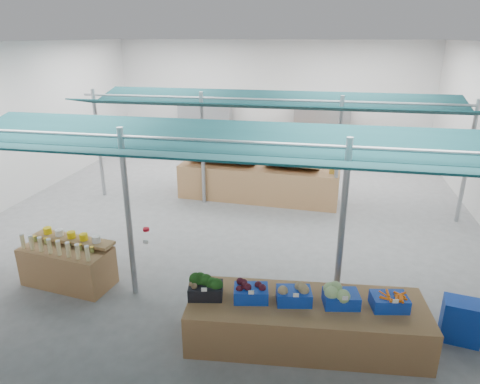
{
  "coord_description": "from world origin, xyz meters",
  "views": [
    {
      "loc": [
        2.15,
        -10.09,
        4.35
      ],
      "look_at": [
        0.43,
        -1.6,
        1.16
      ],
      "focal_mm": 32.0,
      "sensor_mm": 36.0,
      "label": 1
    }
  ],
  "objects_px": {
    "crate_stack": "(461,321)",
    "vendor_left": "(225,156)",
    "fruit_counter": "(258,183)",
    "vendor_right": "(284,159)",
    "bottle_shelf": "(69,263)",
    "veg_counter": "(306,322)"
  },
  "relations": [
    {
      "from": "veg_counter",
      "to": "vendor_left",
      "type": "xyz_separation_m",
      "value": [
        -2.85,
        6.85,
        0.54
      ]
    },
    {
      "from": "fruit_counter",
      "to": "vendor_left",
      "type": "distance_m",
      "value": 1.68
    },
    {
      "from": "veg_counter",
      "to": "fruit_counter",
      "type": "bearing_deg",
      "value": 100.73
    },
    {
      "from": "bottle_shelf",
      "to": "crate_stack",
      "type": "relative_size",
      "value": 2.62
    },
    {
      "from": "crate_stack",
      "to": "vendor_left",
      "type": "bearing_deg",
      "value": 128.96
    },
    {
      "from": "bottle_shelf",
      "to": "fruit_counter",
      "type": "xyz_separation_m",
      "value": [
        2.72,
        4.97,
        0.07
      ]
    },
    {
      "from": "fruit_counter",
      "to": "crate_stack",
      "type": "relative_size",
      "value": 6.68
    },
    {
      "from": "crate_stack",
      "to": "vendor_left",
      "type": "xyz_separation_m",
      "value": [
        -5.13,
        6.35,
        0.55
      ]
    },
    {
      "from": "veg_counter",
      "to": "vendor_left",
      "type": "relative_size",
      "value": 1.97
    },
    {
      "from": "bottle_shelf",
      "to": "crate_stack",
      "type": "bearing_deg",
      "value": 5.55
    },
    {
      "from": "bottle_shelf",
      "to": "vendor_right",
      "type": "distance_m",
      "value": 6.94
    },
    {
      "from": "fruit_counter",
      "to": "veg_counter",
      "type": "bearing_deg",
      "value": -71.0
    },
    {
      "from": "crate_stack",
      "to": "vendor_left",
      "type": "distance_m",
      "value": 8.18
    },
    {
      "from": "veg_counter",
      "to": "vendor_left",
      "type": "bearing_deg",
      "value": 107.31
    },
    {
      "from": "vendor_right",
      "to": "vendor_left",
      "type": "bearing_deg",
      "value": 3.0
    },
    {
      "from": "fruit_counter",
      "to": "crate_stack",
      "type": "distance_m",
      "value": 6.56
    },
    {
      "from": "bottle_shelf",
      "to": "veg_counter",
      "type": "distance_m",
      "value": 4.44
    },
    {
      "from": "vendor_left",
      "to": "veg_counter",
      "type": "bearing_deg",
      "value": 115.58
    },
    {
      "from": "vendor_left",
      "to": "vendor_right",
      "type": "bearing_deg",
      "value": -177.0
    },
    {
      "from": "vendor_left",
      "to": "vendor_right",
      "type": "xyz_separation_m",
      "value": [
        1.8,
        0.0,
        0.0
      ]
    },
    {
      "from": "fruit_counter",
      "to": "vendor_right",
      "type": "height_order",
      "value": "vendor_right"
    },
    {
      "from": "vendor_left",
      "to": "vendor_right",
      "type": "relative_size",
      "value": 1.0
    }
  ]
}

